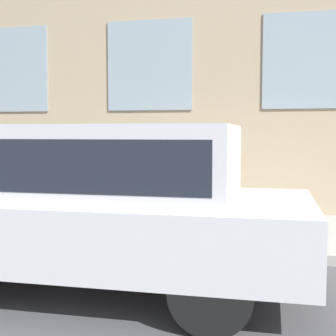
# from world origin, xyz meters

# --- Properties ---
(ground_plane) EXTENTS (80.00, 80.00, 0.00)m
(ground_plane) POSITION_xyz_m (0.00, 0.00, 0.00)
(ground_plane) COLOR #47474C
(sidewalk) EXTENTS (3.03, 60.00, 0.14)m
(sidewalk) POSITION_xyz_m (1.51, 0.00, 0.07)
(sidewalk) COLOR #9E9B93
(sidewalk) RESTS_ON ground_plane
(building_facade) EXTENTS (0.33, 40.00, 7.25)m
(building_facade) POSITION_xyz_m (3.17, -0.00, 3.63)
(building_facade) COLOR tan
(building_facade) RESTS_ON ground_plane
(fire_hydrant) EXTENTS (0.32, 0.43, 0.72)m
(fire_hydrant) POSITION_xyz_m (0.70, 0.30, 0.50)
(fire_hydrant) COLOR red
(fire_hydrant) RESTS_ON sidewalk
(person) EXTENTS (0.30, 0.20, 1.24)m
(person) POSITION_xyz_m (1.24, 1.10, 0.88)
(person) COLOR #232328
(person) RESTS_ON sidewalk
(parked_truck_silver_near) EXTENTS (2.03, 4.72, 1.76)m
(parked_truck_silver_near) POSITION_xyz_m (-1.39, 1.02, 1.01)
(parked_truck_silver_near) COLOR black
(parked_truck_silver_near) RESTS_ON ground_plane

